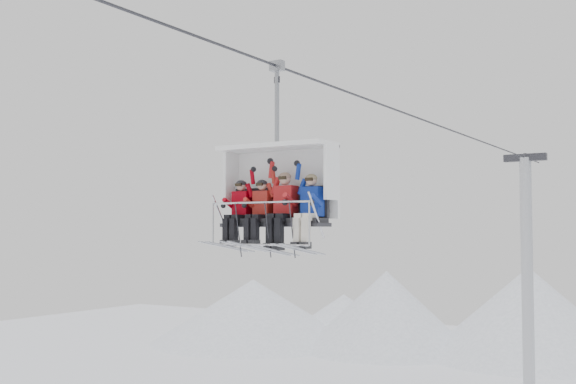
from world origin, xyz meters
The scene contains 8 objects.
ridgeline centered at (-1.58, 42.05, 2.84)m, with size 72.00×21.00×7.00m.
lift_tower_right centered at (0.00, 22.00, 5.78)m, with size 2.00×1.80×13.48m.
haul_cable centered at (0.00, 0.00, 13.30)m, with size 0.06×0.06×50.00m, color #323238.
chairlift_carrier centered at (0.00, -0.33, 10.72)m, with size 2.60×1.17×3.98m.
skier_far_left centered at (-0.86, -0.64, 10.19)m, with size 0.39×1.69×1.56m.
skier_center_left centered at (-0.32, -0.65, 10.19)m, with size 0.38×1.69×1.54m.
skier_center_right centered at (0.26, -0.63, 10.25)m, with size 0.44×1.69×1.75m.
skier_far_right centered at (0.91, -0.64, 10.22)m, with size 0.42×1.69×1.65m.
Camera 1 is at (8.22, -13.50, 9.71)m, focal length 45.00 mm.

